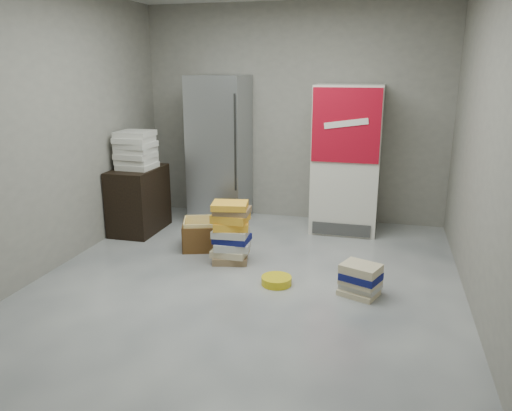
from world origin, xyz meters
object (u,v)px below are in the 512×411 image
Objects in this scene: steel_fridge at (220,150)px; phonebook_stack_main at (231,232)px; coke_cooler at (347,159)px; cardboard_box at (201,236)px; wood_shelf at (139,200)px.

steel_fridge is 2.90× the size of phonebook_stack_main.
coke_cooler is 3.41× the size of cardboard_box.
phonebook_stack_main reaches higher than cardboard_box.
phonebook_stack_main is at bearing -126.20° from coke_cooler.
steel_fridge is 1.39m from cardboard_box.
coke_cooler is at bearing 48.75° from phonebook_stack_main.
wood_shelf is 1.08m from cardboard_box.
coke_cooler is at bearing 16.28° from wood_shelf.
phonebook_stack_main is 0.59m from cardboard_box.
cardboard_box is (-0.46, 0.32, -0.19)m from phonebook_stack_main.
phonebook_stack_main is (0.60, -1.44, -0.62)m from steel_fridge.
phonebook_stack_main is (1.43, -0.71, -0.07)m from wood_shelf.
coke_cooler is at bearing -0.18° from steel_fridge.
wood_shelf is at bearing -138.69° from steel_fridge.
coke_cooler reaches higher than cardboard_box.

